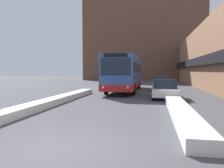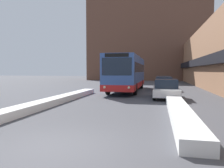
# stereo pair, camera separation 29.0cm
# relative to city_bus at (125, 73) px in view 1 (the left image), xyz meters

# --- Properties ---
(ground_plane) EXTENTS (160.00, 160.00, 0.00)m
(ground_plane) POSITION_rel_city_bus_xyz_m (0.43, -16.69, -1.82)
(ground_plane) COLOR #47474C
(building_row_right) EXTENTS (5.50, 60.00, 7.30)m
(building_row_right) POSITION_rel_city_bus_xyz_m (10.39, 7.31, 1.82)
(building_row_right) COLOR #996B4C
(building_row_right) RESTS_ON ground_plane
(building_backdrop_far) EXTENTS (26.00, 8.00, 17.73)m
(building_backdrop_far) POSITION_rel_city_bus_xyz_m (0.43, 28.38, 7.04)
(building_backdrop_far) COLOR brown
(building_backdrop_far) RESTS_ON ground_plane
(snow_bank_left) EXTENTS (0.90, 12.90, 0.38)m
(snow_bank_left) POSITION_rel_city_bus_xyz_m (-3.17, -8.99, -1.63)
(snow_bank_left) COLOR silver
(snow_bank_left) RESTS_ON ground_plane
(snow_bank_right) EXTENTS (0.90, 14.92, 0.42)m
(snow_bank_right) POSITION_rel_city_bus_xyz_m (4.03, -9.02, -1.62)
(snow_bank_right) COLOR silver
(snow_bank_right) RESTS_ON ground_plane
(city_bus) EXTENTS (2.64, 11.49, 3.39)m
(city_bus) POSITION_rel_city_bus_xyz_m (0.00, 0.00, 0.00)
(city_bus) COLOR #335193
(city_bus) RESTS_ON ground_plane
(parked_car_front) EXTENTS (1.86, 4.22, 1.41)m
(parked_car_front) POSITION_rel_city_bus_xyz_m (3.63, -5.13, -1.12)
(parked_car_front) COLOR silver
(parked_car_front) RESTS_ON ground_plane
(parked_car_middle) EXTENTS (1.85, 4.22, 1.41)m
(parked_car_middle) POSITION_rel_city_bus_xyz_m (3.63, 1.56, -1.11)
(parked_car_middle) COLOR #B7B7BC
(parked_car_middle) RESTS_ON ground_plane
(parked_car_back) EXTENTS (1.87, 4.33, 1.37)m
(parked_car_back) POSITION_rel_city_bus_xyz_m (3.63, 7.01, -1.13)
(parked_car_back) COLOR #38383D
(parked_car_back) RESTS_ON ground_plane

